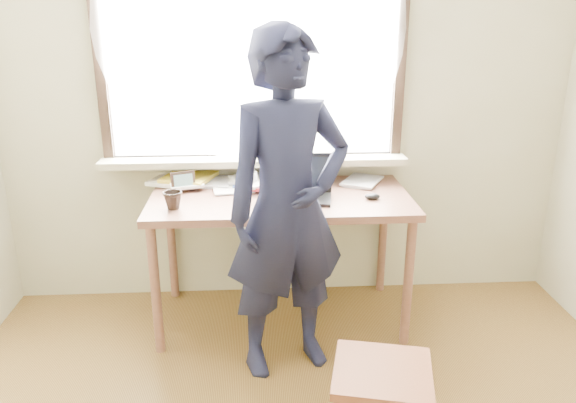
{
  "coord_description": "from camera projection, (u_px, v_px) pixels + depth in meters",
  "views": [
    {
      "loc": [
        -0.19,
        -1.41,
        1.82
      ],
      "look_at": [
        -0.05,
        0.95,
        0.99
      ],
      "focal_mm": 35.0,
      "sensor_mm": 36.0,
      "label": 1
    }
  ],
  "objects": [
    {
      "name": "room_shell",
      "position": [
        315.0,
        74.0,
        1.59
      ],
      "size": [
        3.52,
        4.02,
        2.61
      ],
      "color": "#BEBA99",
      "rests_on": "ground"
    },
    {
      "name": "desk",
      "position": [
        280.0,
        209.0,
        3.24
      ],
      "size": [
        1.48,
        0.74,
        0.79
      ],
      "color": "brown",
      "rests_on": "ground"
    },
    {
      "name": "laptop",
      "position": [
        301.0,
        187.0,
        3.17
      ],
      "size": [
        0.38,
        0.33,
        0.23
      ],
      "color": "black",
      "rests_on": "desk"
    },
    {
      "name": "mug_white",
      "position": [
        247.0,
        180.0,
        3.33
      ],
      "size": [
        0.18,
        0.18,
        0.1
      ],
      "primitive_type": "imported",
      "rotation": [
        0.0,
        0.0,
        0.83
      ],
      "color": "white",
      "rests_on": "desk"
    },
    {
      "name": "mug_dark",
      "position": [
        173.0,
        200.0,
        2.99
      ],
      "size": [
        0.12,
        0.12,
        0.09
      ],
      "primitive_type": "imported",
      "rotation": [
        0.0,
        0.0,
        -0.19
      ],
      "color": "black",
      "rests_on": "desk"
    },
    {
      "name": "mouse",
      "position": [
        372.0,
        196.0,
        3.14
      ],
      "size": [
        0.09,
        0.06,
        0.03
      ],
      "primitive_type": "ellipsoid",
      "color": "black",
      "rests_on": "desk"
    },
    {
      "name": "desk_clutter",
      "position": [
        215.0,
        183.0,
        3.35
      ],
      "size": [
        0.78,
        0.53,
        0.05
      ],
      "color": "#2E4B97",
      "rests_on": "desk"
    },
    {
      "name": "book_a",
      "position": [
        205.0,
        181.0,
        3.43
      ],
      "size": [
        0.22,
        0.27,
        0.02
      ],
      "primitive_type": "imported",
      "rotation": [
        0.0,
        0.0,
        -0.2
      ],
      "color": "white",
      "rests_on": "desk"
    },
    {
      "name": "book_b",
      "position": [
        347.0,
        179.0,
        3.48
      ],
      "size": [
        0.31,
        0.34,
        0.02
      ],
      "primitive_type": "imported",
      "rotation": [
        0.0,
        0.0,
        -0.49
      ],
      "color": "white",
      "rests_on": "desk"
    },
    {
      "name": "picture_frame",
      "position": [
        183.0,
        183.0,
        3.26
      ],
      "size": [
        0.14,
        0.06,
        0.11
      ],
      "color": "black",
      "rests_on": "desk"
    },
    {
      "name": "work_chair",
      "position": [
        382.0,
        382.0,
        2.32
      ],
      "size": [
        0.48,
        0.46,
        0.41
      ],
      "color": "brown",
      "rests_on": "ground"
    },
    {
      "name": "person",
      "position": [
        288.0,
        208.0,
        2.76
      ],
      "size": [
        0.74,
        0.61,
        1.76
      ],
      "primitive_type": "imported",
      "rotation": [
        0.0,
        0.0,
        0.33
      ],
      "color": "black",
      "rests_on": "ground"
    }
  ]
}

